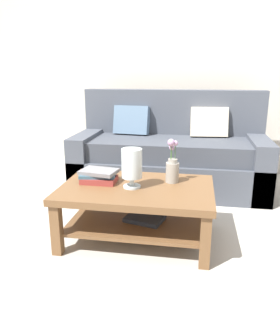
{
  "coord_description": "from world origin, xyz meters",
  "views": [
    {
      "loc": [
        0.4,
        -2.73,
        1.25
      ],
      "look_at": [
        -0.02,
        -0.27,
        0.53
      ],
      "focal_mm": 35.46,
      "sensor_mm": 36.0,
      "label": 1
    }
  ],
  "objects": [
    {
      "name": "ground_plane",
      "position": [
        0.0,
        0.0,
        0.0
      ],
      "size": [
        10.0,
        10.0,
        0.0
      ],
      "primitive_type": "plane",
      "color": "#B7B2A8"
    },
    {
      "name": "back_wall",
      "position": [
        0.0,
        1.65,
        1.35
      ],
      "size": [
        6.4,
        0.12,
        2.7
      ],
      "primitive_type": "cube",
      "color": "beige",
      "rests_on": "ground"
    },
    {
      "name": "couch",
      "position": [
        0.13,
        0.86,
        0.36
      ],
      "size": [
        2.05,
        0.9,
        1.06
      ],
      "color": "#474C56",
      "rests_on": "ground"
    },
    {
      "name": "coffee_table",
      "position": [
        -0.02,
        -0.42,
        0.31
      ],
      "size": [
        1.14,
        0.76,
        0.43
      ],
      "color": "brown",
      "rests_on": "ground"
    },
    {
      "name": "book_stack_main",
      "position": [
        -0.33,
        -0.36,
        0.48
      ],
      "size": [
        0.31,
        0.24,
        0.1
      ],
      "color": "#993833",
      "rests_on": "coffee_table"
    },
    {
      "name": "glass_hurricane_vase",
      "position": [
        -0.05,
        -0.45,
        0.6
      ],
      "size": [
        0.15,
        0.15,
        0.29
      ],
      "color": "silver",
      "rests_on": "coffee_table"
    },
    {
      "name": "flower_pitcher",
      "position": [
        0.23,
        -0.27,
        0.55
      ],
      "size": [
        0.1,
        0.1,
        0.34
      ],
      "color": "#9E998E",
      "rests_on": "coffee_table"
    }
  ]
}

